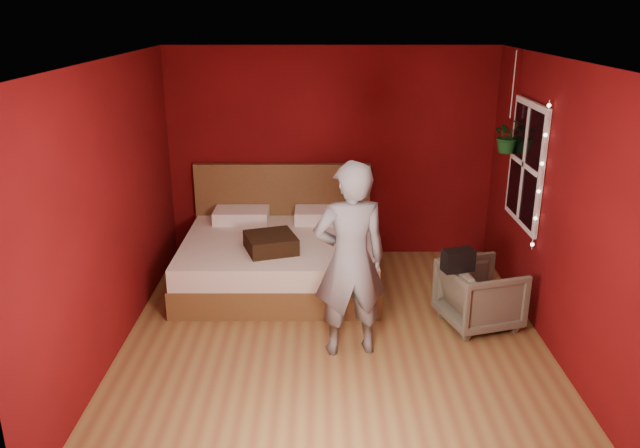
% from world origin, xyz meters
% --- Properties ---
extents(floor, '(4.50, 4.50, 0.00)m').
position_xyz_m(floor, '(0.00, 0.00, 0.00)').
color(floor, olive).
rests_on(floor, ground).
extents(room_walls, '(4.04, 4.54, 2.62)m').
position_xyz_m(room_walls, '(0.00, 0.00, 1.68)').
color(room_walls, '#650A0C').
rests_on(room_walls, ground).
extents(window, '(0.05, 0.97, 1.27)m').
position_xyz_m(window, '(1.97, 0.90, 1.50)').
color(window, white).
rests_on(window, room_walls).
extents(fairy_lights, '(0.04, 0.04, 1.45)m').
position_xyz_m(fairy_lights, '(1.94, 0.38, 1.50)').
color(fairy_lights, silver).
rests_on(fairy_lights, room_walls).
extents(bed, '(2.18, 1.85, 1.20)m').
position_xyz_m(bed, '(-0.60, 1.38, 0.31)').
color(bed, brown).
rests_on(bed, ground).
extents(person, '(0.72, 0.54, 1.81)m').
position_xyz_m(person, '(0.13, -0.22, 0.90)').
color(person, slate).
rests_on(person, ground).
extents(armchair, '(0.87, 0.86, 0.64)m').
position_xyz_m(armchair, '(1.45, 0.30, 0.32)').
color(armchair, '#666551').
rests_on(armchair, ground).
extents(handbag, '(0.33, 0.23, 0.21)m').
position_xyz_m(handbag, '(1.18, 0.17, 0.75)').
color(handbag, black).
rests_on(handbag, armchair).
extents(throw_pillow, '(0.63, 0.63, 0.18)m').
position_xyz_m(throw_pillow, '(-0.66, 0.92, 0.63)').
color(throw_pillow, black).
rests_on(throw_pillow, bed).
extents(hanging_plant, '(0.39, 0.36, 1.07)m').
position_xyz_m(hanging_plant, '(1.88, 1.30, 1.72)').
color(hanging_plant, silver).
rests_on(hanging_plant, room_walls).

